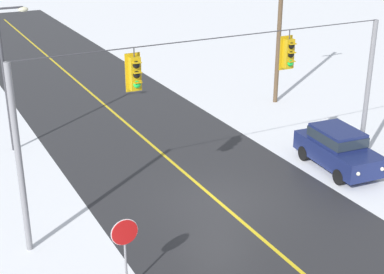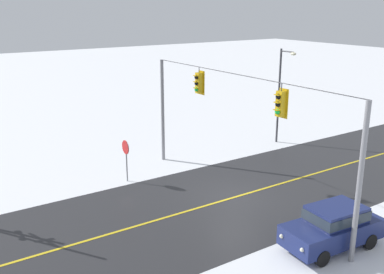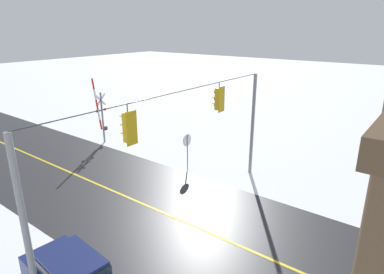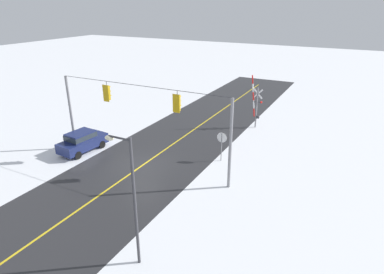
% 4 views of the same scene
% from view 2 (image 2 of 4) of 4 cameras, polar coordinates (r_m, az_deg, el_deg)
% --- Properties ---
extents(ground_plane, '(160.00, 160.00, 0.00)m').
position_cam_2_polar(ground_plane, '(22.80, 5.35, -7.67)').
color(ground_plane, white).
extents(road_asphalt, '(9.00, 80.00, 0.01)m').
position_cam_2_polar(road_asphalt, '(26.74, 15.43, -4.50)').
color(road_asphalt, '#28282B').
rests_on(road_asphalt, ground).
extents(lane_centre_line, '(0.14, 72.00, 0.01)m').
position_cam_2_polar(lane_centre_line, '(26.74, 15.43, -4.48)').
color(lane_centre_line, gold).
rests_on(lane_centre_line, ground).
extents(signal_span, '(14.20, 0.47, 6.22)m').
position_cam_2_polar(signal_span, '(21.50, 5.53, 2.28)').
color(signal_span, gray).
rests_on(signal_span, ground).
extents(stop_sign, '(0.80, 0.09, 2.35)m').
position_cam_2_polar(stop_sign, '(24.41, -8.42, -1.82)').
color(stop_sign, gray).
rests_on(stop_sign, ground).
extents(parked_car_navy, '(2.11, 4.31, 1.74)m').
position_cam_2_polar(parked_car_navy, '(18.82, 17.53, -10.67)').
color(parked_car_navy, navy).
rests_on(parked_car_navy, ground).
extents(streetlamp_near, '(1.39, 0.28, 6.50)m').
position_cam_2_polar(streetlamp_near, '(31.17, 11.31, 6.20)').
color(streetlamp_near, '#38383D').
rests_on(streetlamp_near, ground).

